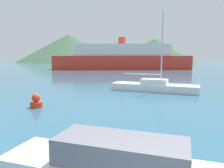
% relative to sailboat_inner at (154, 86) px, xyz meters
% --- Properties ---
extents(sailboat_inner, '(8.00, 4.72, 7.22)m').
position_rel_sailboat_inner_xyz_m(sailboat_inner, '(0.00, 0.00, 0.00)').
color(sailboat_inner, white).
rests_on(sailboat_inner, ground_plane).
extents(ferry_distant, '(32.33, 7.76, 7.55)m').
position_rel_sailboat_inner_xyz_m(ferry_distant, '(-1.42, 32.99, 2.18)').
color(ferry_distant, red).
rests_on(ferry_distant, ground_plane).
extents(buoy_marker, '(0.78, 0.78, 0.89)m').
position_rel_sailboat_inner_xyz_m(buoy_marker, '(-8.88, -6.31, -0.07)').
color(buoy_marker, red).
rests_on(buoy_marker, ground_plane).
extents(hill_west, '(49.27, 49.27, 13.39)m').
position_rel_sailboat_inner_xyz_m(hill_west, '(-24.74, 88.20, 6.25)').
color(hill_west, '#38563D').
rests_on(hill_west, ground_plane).
extents(hill_central, '(35.39, 35.39, 10.13)m').
position_rel_sailboat_inner_xyz_m(hill_central, '(14.42, 72.77, 4.62)').
color(hill_central, '#38563D').
rests_on(hill_central, ground_plane).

